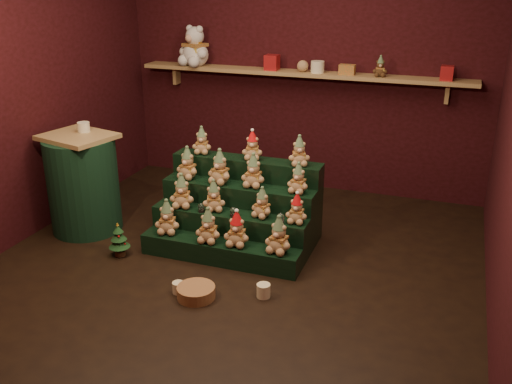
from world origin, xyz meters
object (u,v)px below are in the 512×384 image
at_px(wicker_basket, 196,292).
at_px(white_bear, 195,40).
at_px(snow_globe_b, 234,212).
at_px(mini_christmas_tree, 119,239).
at_px(mug_left, 178,288).
at_px(snow_globe_a, 201,208).
at_px(mug_right, 263,291).
at_px(snow_globe_c, 280,218).
at_px(brown_bear, 380,66).
at_px(side_table, 83,183).
at_px(riser_tier_front, 220,252).

relative_size(wicker_basket, white_bear, 0.53).
relative_size(snow_globe_b, mini_christmas_tree, 0.27).
bearing_deg(mug_left, mini_christmas_tree, 153.34).
bearing_deg(snow_globe_b, mug_left, -102.75).
bearing_deg(snow_globe_a, mug_left, -79.60).
relative_size(snow_globe_b, mug_right, 0.80).
distance_m(snow_globe_c, white_bear, 2.60).
bearing_deg(snow_globe_c, snow_globe_b, 180.00).
height_order(mini_christmas_tree, mug_right, mini_christmas_tree).
distance_m(mug_right, brown_bear, 2.70).
distance_m(side_table, wicker_basket, 1.75).
relative_size(snow_globe_a, white_bear, 0.14).
height_order(mug_left, brown_bear, brown_bear).
xyz_separation_m(snow_globe_c, brown_bear, (0.48, 1.72, 1.02)).
relative_size(riser_tier_front, wicker_basket, 4.79).
distance_m(mug_right, wicker_basket, 0.51).
distance_m(snow_globe_b, mug_left, 0.84).
relative_size(snow_globe_c, side_table, 0.10).
bearing_deg(wicker_basket, snow_globe_b, 89.40).
height_order(snow_globe_c, mug_left, snow_globe_c).
bearing_deg(snow_globe_b, snow_globe_c, -0.00).
bearing_deg(wicker_basket, brown_bear, 69.74).
relative_size(wicker_basket, brown_bear, 1.45).
xyz_separation_m(snow_globe_a, mug_left, (0.14, -0.74, -0.35)).
bearing_deg(mini_christmas_tree, mug_left, -26.66).
distance_m(white_bear, brown_bear, 2.04).
distance_m(snow_globe_c, mug_left, 1.01).
relative_size(white_bear, brown_bear, 2.73).
xyz_separation_m(riser_tier_front, mini_christmas_tree, (-0.86, -0.20, 0.06)).
height_order(riser_tier_front, snow_globe_a, snow_globe_a).
bearing_deg(snow_globe_a, mug_right, -36.39).
xyz_separation_m(mug_right, brown_bear, (0.43, 2.29, 1.37)).
xyz_separation_m(mug_right, white_bear, (-1.60, 2.29, 1.54)).
bearing_deg(wicker_basket, white_bear, 114.49).
relative_size(snow_globe_a, wicker_basket, 0.27).
relative_size(snow_globe_a, mug_right, 0.73).
xyz_separation_m(riser_tier_front, brown_bear, (0.97, 1.88, 1.33)).
bearing_deg(white_bear, mug_left, -48.81).
height_order(mini_christmas_tree, wicker_basket, mini_christmas_tree).
relative_size(mug_left, white_bear, 0.16).
height_order(snow_globe_a, mini_christmas_tree, snow_globe_a).
bearing_deg(riser_tier_front, snow_globe_a, 145.95).
height_order(side_table, brown_bear, brown_bear).
relative_size(mug_left, wicker_basket, 0.31).
bearing_deg(snow_globe_c, mini_christmas_tree, -165.19).
distance_m(side_table, mini_christmas_tree, 0.77).
height_order(mini_christmas_tree, mug_left, mini_christmas_tree).
xyz_separation_m(snow_globe_c, mug_left, (-0.59, -0.74, -0.36)).
height_order(riser_tier_front, mini_christmas_tree, mini_christmas_tree).
distance_m(mini_christmas_tree, mug_right, 1.42).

